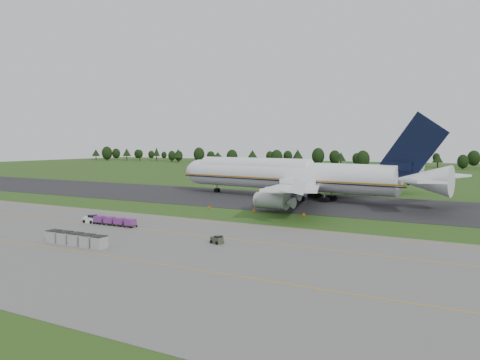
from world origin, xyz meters
The scene contains 10 objects.
ground centered at (0.00, 0.00, 0.00)m, with size 600.00×600.00×0.00m, color #254514.
apron centered at (0.00, -34.00, 0.03)m, with size 300.00×52.00×0.06m, color #60605C.
taxiway centered at (0.00, 28.00, 0.04)m, with size 300.00×40.00×0.08m, color black.
apron_markings centered at (0.00, -26.98, 0.06)m, with size 300.00×30.20×0.01m.
tree_line centered at (-23.50, 220.70, 6.08)m, with size 529.12×24.33×11.82m.
aircraft centered at (3.94, 33.77, 6.49)m, with size 81.29×78.24×22.74m.
baggage_train centered at (-9.96, -21.89, 0.87)m, with size 12.47×1.59×1.53m.
utility_cart centered at (16.55, -26.11, 0.56)m, with size 2.12×1.64×1.03m.
uld_row centered at (-1.58, -37.23, 1.00)m, with size 11.48×1.88×1.86m.
edge_markers centered at (6.71, 5.98, 0.27)m, with size 24.19×0.30×0.60m.
Camera 1 is at (53.48, -86.51, 15.51)m, focal length 35.00 mm.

